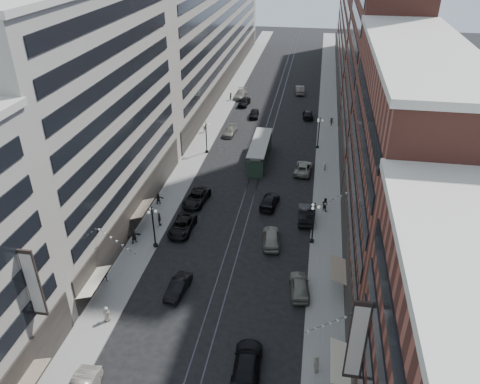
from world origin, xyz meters
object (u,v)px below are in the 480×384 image
Objects in this scene: lamppost_se_mid at (319,132)px; car_10 at (306,214)px; car_extra_0 at (270,201)px; car_4 at (300,286)px; car_extra_2 at (240,94)px; car_9 at (244,102)px; pedestrian_extra_2 at (134,236)px; lamppost_sw_far at (153,226)px; lamppost_se_far at (314,222)px; car_7 at (196,198)px; streetcar at (260,152)px; car_6 at (247,363)px; car_2 at (182,226)px; pedestrian_extra_1 at (159,219)px; car_8 at (230,131)px; pedestrian_6 at (205,128)px; pedestrian_2 at (104,275)px; car_extra_1 at (271,237)px; pedestrian_4 at (317,364)px; car_14 at (300,90)px; car_5 at (178,287)px; pedestrian_8 at (325,167)px; lamppost_sw_mid at (206,136)px; pedestrian_5 at (158,199)px; car_12 at (308,114)px; pedestrian_9 at (331,122)px; car_13 at (254,114)px; pedestrian_1 at (107,314)px; pedestrian_extra_0 at (231,96)px; pedestrian_7 at (325,204)px.

lamppost_se_mid is 1.03× the size of car_10.
car_extra_0 is (-6.03, -20.29, -2.35)m from lamppost_se_mid.
car_4 is 0.85× the size of car_extra_2.
car_9 is 51.82m from pedestrian_extra_2.
lamppost_sw_far is 1.00× the size of lamppost_se_far.
car_10 is (15.11, -1.83, 0.09)m from car_7.
streetcar is 41.50m from car_6.
car_2 is 52.79m from car_extra_2.
car_4 is 20.61m from pedestrian_extra_1.
car_10 is at bearing 27.48° from lamppost_sw_far.
car_8 is (2.39, 35.53, -2.40)m from lamppost_sw_far.
car_8 is (-16.01, 3.53, -2.40)m from lamppost_se_mid.
pedestrian_extra_1 is (-18.31, 9.47, 0.20)m from car_4.
car_2 is at bearing 108.21° from pedestrian_6.
pedestrian_2 is at bearing -89.07° from car_9.
car_7 is at bearing 91.13° from car_2.
car_extra_1 is at bearing -99.52° from lamppost_se_mid.
pedestrian_4 is 24.21m from car_10.
car_7 is 0.99× the size of car_extra_2.
car_14 is 3.04× the size of pedestrian_extra_1.
car_9 is 50.06m from car_extra_1.
car_4 is at bearing -28.89° from car_2.
pedestrian_extra_1 is at bearing 34.97° from car_extra_0.
car_extra_1 is (8.65, 10.27, 0.13)m from car_5.
lamppost_sw_far is at bearing -23.50° from car_4.
lamppost_se_far reaches higher than car_7.
car_10 is 14.43m from pedestrian_8.
pedestrian_extra_1 is (-19.31, -27.58, -2.05)m from lamppost_se_mid.
car_extra_2 is (-16.60, 61.68, 0.00)m from car_4.
car_8 is at bearing -22.18° from pedestrian_extra_1.
pedestrian_4 reaches higher than car_5.
pedestrian_6 is 35.38m from pedestrian_extra_2.
pedestrian_5 is at bearing -98.88° from lamppost_sw_mid.
pedestrian_9 is (4.62, -3.91, 0.18)m from car_12.
pedestrian_8 is at bearing -114.39° from car_extra_1.
lamppost_sw_mid is at bearing -44.81° from car_extra_0.
car_12 is 10.75m from car_13.
pedestrian_1 is (-0.71, -12.37, -2.12)m from lamppost_sw_far.
car_extra_2 is at bearing 155.38° from pedestrian_9.
pedestrian_extra_2 reaches higher than pedestrian_extra_1.
car_13 is at bearing 39.89° from pedestrian_extra_2.
pedestrian_extra_2 is at bearing -170.21° from pedestrian_extra_0.
car_14 is (13.64, 62.10, -2.20)m from lamppost_sw_far.
car_extra_0 is (13.09, 24.08, -0.23)m from pedestrian_1.
car_5 is 2.80× the size of pedestrian_5.
pedestrian_extra_1 reaches higher than car_14.
car_extra_1 is (-6.16, -20.23, -0.04)m from pedestrian_8.
car_extra_0 is at bearing -151.05° from pedestrian_extra_0.
pedestrian_7 is at bearing -142.51° from pedestrian_extra_0.
car_7 is at bearing -83.70° from car_9.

